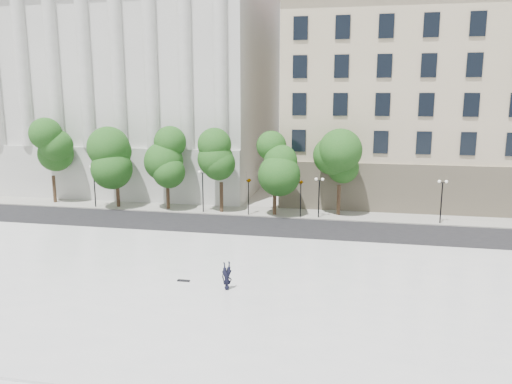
{
  "coord_description": "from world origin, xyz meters",
  "views": [
    {
      "loc": [
        9.6,
        -23.96,
        11.69
      ],
      "look_at": [
        2.81,
        10.0,
        4.87
      ],
      "focal_mm": 35.0,
      "sensor_mm": 36.0,
      "label": 1
    }
  ],
  "objects_px": {
    "traffic_light_west": "(248,178)",
    "skateboard": "(184,281)",
    "traffic_light_east": "(301,180)",
    "person_lying": "(227,286)"
  },
  "relations": [
    {
      "from": "traffic_light_west",
      "to": "traffic_light_east",
      "type": "distance_m",
      "value": 5.08
    },
    {
      "from": "traffic_light_west",
      "to": "skateboard",
      "type": "bearing_deg",
      "value": -89.98
    },
    {
      "from": "skateboard",
      "to": "traffic_light_west",
      "type": "bearing_deg",
      "value": 89.34
    },
    {
      "from": "traffic_light_west",
      "to": "person_lying",
      "type": "distance_m",
      "value": 20.06
    },
    {
      "from": "person_lying",
      "to": "skateboard",
      "type": "distance_m",
      "value": 3.04
    },
    {
      "from": "traffic_light_east",
      "to": "traffic_light_west",
      "type": "bearing_deg",
      "value": 180.0
    },
    {
      "from": "traffic_light_west",
      "to": "skateboard",
      "type": "xyz_separation_m",
      "value": [
        0.01,
        -18.86,
        -3.23
      ]
    },
    {
      "from": "person_lying",
      "to": "skateboard",
      "type": "relative_size",
      "value": 2.17
    },
    {
      "from": "traffic_light_east",
      "to": "person_lying",
      "type": "xyz_separation_m",
      "value": [
        -2.13,
        -19.61,
        -3.04
      ]
    },
    {
      "from": "traffic_light_east",
      "to": "person_lying",
      "type": "height_order",
      "value": "traffic_light_east"
    }
  ]
}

